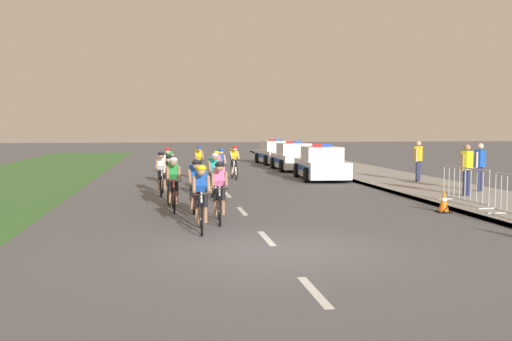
{
  "coord_description": "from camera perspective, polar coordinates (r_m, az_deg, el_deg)",
  "views": [
    {
      "loc": [
        -2.05,
        -10.65,
        2.34
      ],
      "look_at": [
        0.47,
        5.67,
        1.1
      ],
      "focal_mm": 40.33,
      "sensor_mm": 36.0,
      "label": 1
    }
  ],
  "objects": [
    {
      "name": "police_car_third",
      "position": [
        36.84,
        1.91,
        1.71
      ],
      "size": [
        2.17,
        4.48,
        1.59
      ],
      "color": "white",
      "rests_on": "ground"
    },
    {
      "name": "cyclist_seventh",
      "position": [
        20.37,
        -3.92,
        -0.09
      ],
      "size": [
        0.45,
        1.72,
        1.56
      ],
      "color": "black",
      "rests_on": "ground"
    },
    {
      "name": "cyclist_lead",
      "position": [
        12.91,
        -5.45,
        -2.64
      ],
      "size": [
        0.43,
        1.72,
        1.56
      ],
      "color": "black",
      "rests_on": "ground"
    },
    {
      "name": "cyclist_twelfth",
      "position": [
        26.09,
        -2.18,
        0.88
      ],
      "size": [
        0.43,
        1.72,
        1.56
      ],
      "color": "black",
      "rests_on": "ground"
    },
    {
      "name": "cyclist_eleventh",
      "position": [
        25.75,
        -5.68,
        0.81
      ],
      "size": [
        0.42,
        1.72,
        1.56
      ],
      "color": "black",
      "rests_on": "ground"
    },
    {
      "name": "cyclist_fifth",
      "position": [
        17.8,
        -8.47,
        -0.76
      ],
      "size": [
        0.45,
        1.72,
        1.56
      ],
      "color": "black",
      "rests_on": "ground"
    },
    {
      "name": "traffic_cone_near",
      "position": [
        16.64,
        18.13,
        -2.92
      ],
      "size": [
        0.36,
        0.36,
        0.64
      ],
      "color": "black",
      "rests_on": "ground"
    },
    {
      "name": "cyclist_tenth",
      "position": [
        23.71,
        -8.66,
        0.49
      ],
      "size": [
        0.45,
        1.72,
        1.56
      ],
      "color": "black",
      "rests_on": "ground"
    },
    {
      "name": "cyclist_sixth",
      "position": [
        18.64,
        -4.19,
        -0.5
      ],
      "size": [
        0.43,
        1.72,
        1.56
      ],
      "color": "black",
      "rests_on": "ground"
    },
    {
      "name": "ground_plane",
      "position": [
        11.09,
        2.08,
        -7.88
      ],
      "size": [
        160.0,
        160.0,
        0.0
      ],
      "primitive_type": "plane",
      "color": "#56565B"
    },
    {
      "name": "kerb_edge",
      "position": [
        26.0,
        9.07,
        -0.78
      ],
      "size": [
        0.16,
        60.0,
        0.13
      ],
      "primitive_type": "cube",
      "color": "#9E9E99",
      "rests_on": "ground"
    },
    {
      "name": "spectator_middle",
      "position": [
        24.48,
        15.8,
        1.19
      ],
      "size": [
        0.42,
        0.43,
        1.68
      ],
      "color": "#23284C",
      "rests_on": "sidewalk_slab"
    },
    {
      "name": "cyclist_fourth",
      "position": [
        16.21,
        -8.19,
        -1.25
      ],
      "size": [
        0.42,
        1.72,
        1.56
      ],
      "color": "black",
      "rests_on": "ground"
    },
    {
      "name": "spectator_back",
      "position": [
        21.42,
        21.34,
        0.64
      ],
      "size": [
        0.49,
        0.37,
        1.68
      ],
      "color": "#23284C",
      "rests_on": "sidewalk_slab"
    },
    {
      "name": "spectator_closest",
      "position": [
        19.88,
        20.18,
        0.41
      ],
      "size": [
        0.5,
        0.36,
        1.68
      ],
      "color": "#23284C",
      "rests_on": "sidewalk_slab"
    },
    {
      "name": "cyclist_second",
      "position": [
        14.09,
        -3.65,
        -2.04
      ],
      "size": [
        0.44,
        1.72,
        1.56
      ],
      "color": "black",
      "rests_on": "ground"
    },
    {
      "name": "cyclist_eighth",
      "position": [
        20.0,
        -9.33,
        -0.22
      ],
      "size": [
        0.43,
        1.72,
        1.56
      ],
      "color": "black",
      "rests_on": "ground"
    },
    {
      "name": "lane_markings_centre",
      "position": [
        16.12,
        -1.39,
        -4.04
      ],
      "size": [
        0.14,
        17.6,
        0.01
      ],
      "color": "white",
      "rests_on": "ground"
    },
    {
      "name": "sidewalk_slab",
      "position": [
        26.64,
        12.95,
        -0.73
      ],
      "size": [
        3.94,
        60.0,
        0.12
      ],
      "primitive_type": "cube",
      "color": "gray",
      "rests_on": "ground"
    },
    {
      "name": "cyclist_third",
      "position": [
        14.94,
        -6.02,
        -1.7
      ],
      "size": [
        0.43,
        1.72,
        1.56
      ],
      "color": "black",
      "rests_on": "ground"
    },
    {
      "name": "grass_verge",
      "position": [
        25.67,
        -24.03,
        -1.3
      ],
      "size": [
        7.0,
        60.0,
        0.01
      ],
      "primitive_type": "cube",
      "color": "#3D7033",
      "rests_on": "ground"
    },
    {
      "name": "cyclist_ninth",
      "position": [
        22.7,
        -3.57,
        0.36
      ],
      "size": [
        0.43,
        1.72,
        1.56
      ],
      "color": "black",
      "rests_on": "ground"
    },
    {
      "name": "police_car_nearest",
      "position": [
        25.95,
        6.49,
        0.6
      ],
      "size": [
        2.22,
        4.51,
        1.59
      ],
      "color": "silver",
      "rests_on": "ground"
    },
    {
      "name": "police_car_second",
      "position": [
        31.57,
        3.72,
        1.27
      ],
      "size": [
        2.04,
        4.42,
        1.59
      ],
      "color": "white",
      "rests_on": "ground"
    },
    {
      "name": "crowd_barrier_middle",
      "position": [
        17.67,
        20.02,
        -1.47
      ],
      "size": [
        0.63,
        2.32,
        1.07
      ],
      "color": "#B7BABF",
      "rests_on": "sidewalk_slab"
    }
  ]
}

